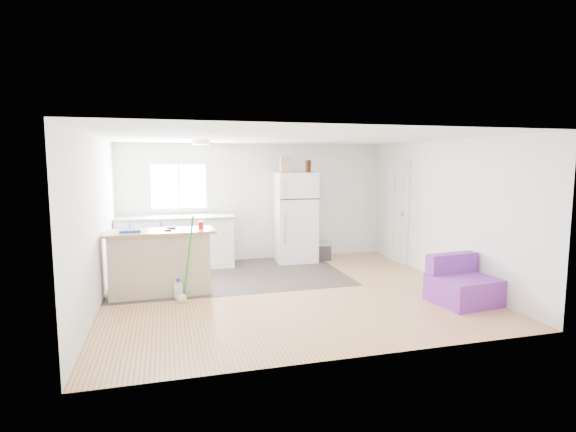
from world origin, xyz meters
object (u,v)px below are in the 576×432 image
Objects in this scene: mop at (184,286)px; red_cup at (201,225)px; kitchen_cabinets at (176,241)px; cleaner_jug at (178,289)px; purple_seat at (461,286)px; bottle_right at (309,166)px; cooler at (319,251)px; refrigerator at (295,217)px; bottle_left at (307,166)px; blue_tray at (130,231)px; cardboard_box at (285,165)px; peninsula at (160,262)px.

mop is 0.99m from red_cup.
cleaner_jug is at bearing -87.75° from kitchen_cabinets.
purple_seat reaches higher than cleaner_jug.
bottle_right is (2.69, 1.92, 1.81)m from cleaner_jug.
refrigerator is at bearing -177.41° from cooler.
cooler reaches higher than cleaner_jug.
bottle_left is 0.06m from bottle_right.
blue_tray is (-0.67, 0.22, 0.89)m from cleaner_jug.
bottle_right reaches higher than red_cup.
kitchen_cabinets is 4.37× the size of cooler.
blue_tray is (-4.63, 1.54, 0.76)m from purple_seat.
kitchen_cabinets is at bearing 177.07° from bottle_left.
refrigerator is at bearing 5.38° from cardboard_box.
peninsula is at bearing -145.31° from cardboard_box.
blue_tray is at bearing -147.33° from refrigerator.
bottle_left reaches higher than purple_seat.
purple_seat is 3.58× the size of bottle_right.
refrigerator is 3.27m from mop.
cooler is at bearing 33.76° from red_cup.
purple_seat is 4.93m from blue_tray.
refrigerator is 0.88m from cooler.
refrigerator is 2.03× the size of purple_seat.
cardboard_box reaches higher than red_cup.
cardboard_box is (-0.22, -0.02, 1.06)m from refrigerator.
cooler is 1.73× the size of cardboard_box.
purple_seat is at bearing -67.54° from bottle_left.
refrigerator is (2.37, -0.05, 0.40)m from kitchen_cabinets.
mop is 1.16m from blue_tray.
cleaner_jug is at bearing -145.79° from red_cup.
refrigerator reaches higher than kitchen_cabinets.
kitchen_cabinets is at bearing 68.83° from blue_tray.
red_cup is (0.63, -0.01, 0.55)m from peninsula.
cardboard_box is at bearing -171.72° from refrigerator.
bottle_left is 1.00× the size of bottle_right.
refrigerator is at bearing 159.52° from bottle_left.
peninsula is 1.82× the size of purple_seat.
blue_tray is (-0.42, -0.05, 0.51)m from peninsula.
purple_seat is at bearing -20.32° from cleaner_jug.
refrigerator reaches higher than mop.
kitchen_cabinets reaches higher than cleaner_jug.
kitchen_cabinets is at bearing 100.96° from red_cup.
refrigerator reaches higher than peninsula.
bottle_left and bottle_right have the same top height.
peninsula is 3.66m from bottle_right.
kitchen_cabinets is at bearing 133.85° from purple_seat.
mop is at bearing -73.17° from cleaner_jug.
kitchen_cabinets is 2.41m from refrigerator.
bottle_right reaches higher than mop.
mop is 4.25× the size of cardboard_box.
peninsula is 0.66m from blue_tray.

